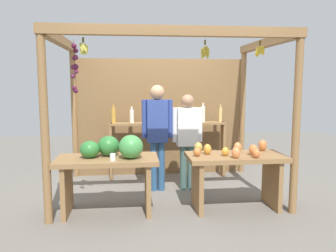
# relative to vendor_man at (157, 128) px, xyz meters

# --- Properties ---
(ground_plane) EXTENTS (12.00, 12.00, 0.00)m
(ground_plane) POSITION_rel_vendor_man_xyz_m (0.14, -0.08, -1.00)
(ground_plane) COLOR slate
(ground_plane) RESTS_ON ground
(market_stall) EXTENTS (3.22, 2.23, 2.37)m
(market_stall) POSITION_rel_vendor_man_xyz_m (0.13, 0.41, 0.38)
(market_stall) COLOR olive
(market_stall) RESTS_ON ground
(fruit_counter_left) EXTENTS (1.30, 0.64, 1.04)m
(fruit_counter_left) POSITION_rel_vendor_man_xyz_m (-0.68, -0.87, -0.34)
(fruit_counter_left) COLOR olive
(fruit_counter_left) RESTS_ON ground
(fruit_counter_right) EXTENTS (1.30, 0.64, 0.90)m
(fruit_counter_right) POSITION_rel_vendor_man_xyz_m (0.98, -0.87, -0.44)
(fruit_counter_right) COLOR olive
(fruit_counter_right) RESTS_ON ground
(bottle_shelf_unit) EXTENTS (2.07, 0.22, 1.36)m
(bottle_shelf_unit) POSITION_rel_vendor_man_xyz_m (0.24, 0.72, -0.19)
(bottle_shelf_unit) COLOR olive
(bottle_shelf_unit) RESTS_ON ground
(vendor_man) EXTENTS (0.48, 0.23, 1.66)m
(vendor_man) POSITION_rel_vendor_man_xyz_m (0.00, 0.00, 0.00)
(vendor_man) COLOR #2C547E
(vendor_man) RESTS_ON ground
(vendor_woman) EXTENTS (0.48, 0.21, 1.52)m
(vendor_woman) POSITION_rel_vendor_man_xyz_m (0.48, 0.01, -0.10)
(vendor_woman) COLOR #405D58
(vendor_woman) RESTS_ON ground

